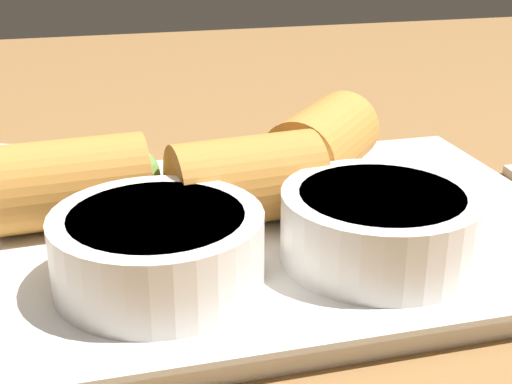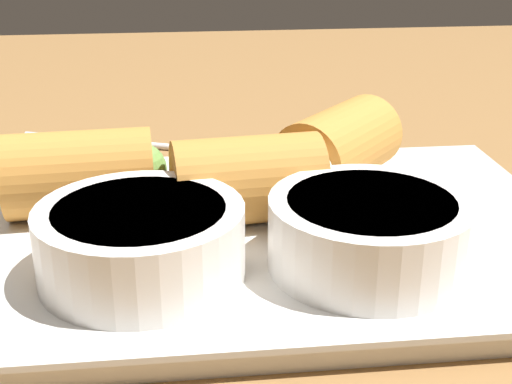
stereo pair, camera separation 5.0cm
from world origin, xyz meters
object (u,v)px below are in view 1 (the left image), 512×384
at_px(serving_plate, 256,237).
at_px(spoon, 179,151).
at_px(dipping_bowl_far, 158,246).
at_px(dipping_bowl_near, 380,223).

distance_m(serving_plate, spoon, 0.16).
height_order(serving_plate, dipping_bowl_far, dipping_bowl_far).
bearing_deg(serving_plate, spoon, -84.20).
distance_m(dipping_bowl_near, dipping_bowl_far, 0.11).
height_order(dipping_bowl_far, spoon, dipping_bowl_far).
xyz_separation_m(serving_plate, dipping_bowl_near, (-0.05, 0.05, 0.03)).
bearing_deg(dipping_bowl_near, serving_plate, -47.47).
bearing_deg(dipping_bowl_far, spoon, -101.34).
xyz_separation_m(serving_plate, spoon, (0.02, -0.16, -0.00)).
bearing_deg(spoon, dipping_bowl_near, 106.74).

